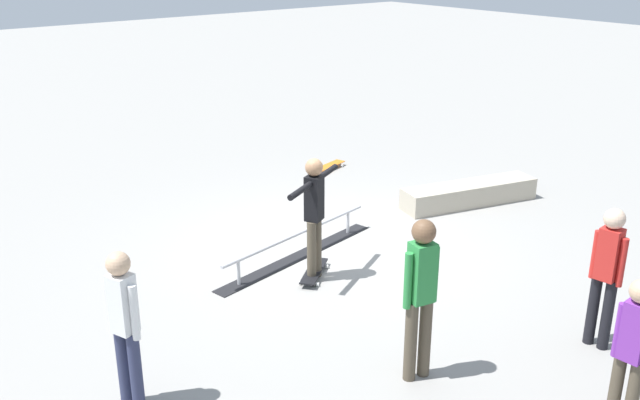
% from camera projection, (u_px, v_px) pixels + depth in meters
% --- Properties ---
extents(ground_plane, '(60.00, 60.00, 0.00)m').
position_uv_depth(ground_plane, '(329.00, 249.00, 10.09)').
color(ground_plane, gray).
extents(grind_rail, '(2.95, 0.79, 0.38)m').
position_uv_depth(grind_rail, '(298.00, 246.00, 9.79)').
color(grind_rail, black).
rests_on(grind_rail, ground_plane).
extents(skate_ledge, '(2.44, 1.12, 0.36)m').
position_uv_depth(skate_ledge, '(469.00, 194.00, 11.76)').
color(skate_ledge, '#B2A893').
rests_on(skate_ledge, ground_plane).
extents(skater_main, '(1.21, 0.67, 1.64)m').
position_uv_depth(skater_main, '(314.00, 211.00, 8.90)').
color(skater_main, brown).
rests_on(skater_main, ground_plane).
extents(skateboard_main, '(0.75, 0.65, 0.09)m').
position_uv_depth(skateboard_main, '(314.00, 271.00, 9.26)').
color(skateboard_main, black).
rests_on(skateboard_main, ground_plane).
extents(bystander_purple_shirt, '(0.21, 0.35, 1.53)m').
position_uv_depth(bystander_purple_shirt, '(632.00, 349.00, 6.05)').
color(bystander_purple_shirt, brown).
rests_on(bystander_purple_shirt, ground_plane).
extents(bystander_green_shirt, '(0.39, 0.24, 1.72)m').
position_uv_depth(bystander_green_shirt, '(421.00, 291.00, 6.83)').
color(bystander_green_shirt, brown).
rests_on(bystander_green_shirt, ground_plane).
extents(bystander_red_shirt, '(0.22, 0.37, 1.61)m').
position_uv_depth(bystander_red_shirt, '(607.00, 270.00, 7.40)').
color(bystander_red_shirt, black).
rests_on(bystander_red_shirt, ground_plane).
extents(bystander_white_shirt, '(0.25, 0.36, 1.61)m').
position_uv_depth(bystander_white_shirt, '(124.00, 322.00, 6.41)').
color(bystander_white_shirt, '#2D3351').
rests_on(bystander_white_shirt, ground_plane).
extents(loose_skateboard_orange, '(0.82, 0.42, 0.09)m').
position_uv_depth(loose_skateboard_orange, '(329.00, 166.00, 13.55)').
color(loose_skateboard_orange, orange).
rests_on(loose_skateboard_orange, ground_plane).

